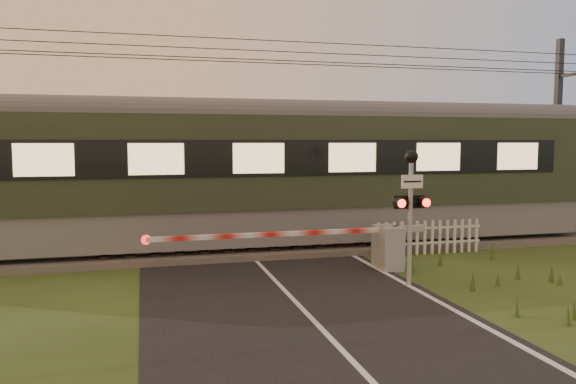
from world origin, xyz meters
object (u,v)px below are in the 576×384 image
object	(u,v)px
boom_gate	(375,246)
catenary_mast	(558,129)
crossing_signal	(411,193)
picket_fence	(428,237)
train	(571,167)

from	to	relation	value
boom_gate	catenary_mast	bearing A→B (deg)	29.17
boom_gate	crossing_signal	world-z (taller)	crossing_signal
boom_gate	picket_fence	bearing A→B (deg)	32.25
picket_fence	crossing_signal	bearing A→B (deg)	-124.88
crossing_signal	catenary_mast	world-z (taller)	catenary_mast
train	picket_fence	bearing A→B (deg)	-163.51
boom_gate	picket_fence	distance (m)	2.65
picket_fence	catenary_mast	bearing A→B (deg)	28.24
train	crossing_signal	distance (m)	9.90
catenary_mast	crossing_signal	bearing A→B (deg)	-143.73
boom_gate	picket_fence	xyz separation A→B (m)	(2.24, 1.41, -0.12)
train	picket_fence	world-z (taller)	train
train	picket_fence	size ratio (longest dim) A/B	13.25
crossing_signal	catenary_mast	distance (m)	12.29
crossing_signal	catenary_mast	xyz separation A→B (m)	(9.83, 7.21, 1.60)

